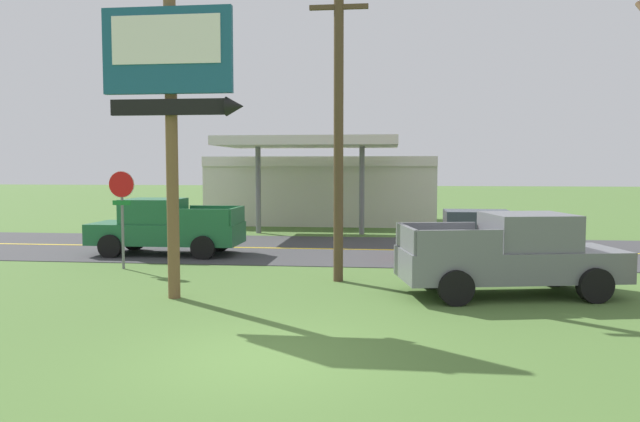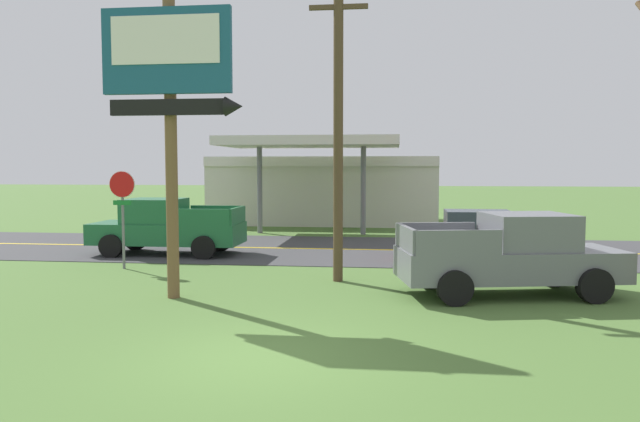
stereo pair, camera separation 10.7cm
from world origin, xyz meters
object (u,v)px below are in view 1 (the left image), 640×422
object	(u,v)px
stop_sign	(122,202)
pickup_green_on_road	(165,227)
gas_station	(323,187)
pickup_grey_parked_on_lawn	(512,255)
motel_sign	(172,88)
utility_pole	(339,111)
car_red_near_lane	(473,235)

from	to	relation	value
stop_sign	pickup_green_on_road	distance (m)	3.20
gas_station	pickup_grey_parked_on_lawn	size ratio (longest dim) A/B	2.19
pickup_grey_parked_on_lawn	pickup_green_on_road	distance (m)	12.07
gas_station	pickup_green_on_road	distance (m)	13.59
motel_sign	gas_station	bearing A→B (deg)	86.35
utility_pole	motel_sign	bearing A→B (deg)	-143.15
pickup_green_on_road	stop_sign	bearing A→B (deg)	-93.15
pickup_grey_parked_on_lawn	gas_station	bearing A→B (deg)	109.68
pickup_green_on_road	car_red_near_lane	size ratio (longest dim) A/B	1.24
utility_pole	pickup_green_on_road	distance (m)	8.50
pickup_grey_parked_on_lawn	pickup_green_on_road	bearing A→B (deg)	152.73
stop_sign	pickup_green_on_road	size ratio (longest dim) A/B	0.57
stop_sign	gas_station	world-z (taller)	gas_station
motel_sign	car_red_near_lane	distance (m)	11.10
motel_sign	utility_pole	bearing A→B (deg)	36.85
gas_station	stop_sign	bearing A→B (deg)	-105.10
motel_sign	pickup_grey_parked_on_lawn	size ratio (longest dim) A/B	1.27
stop_sign	car_red_near_lane	bearing A→B (deg)	15.72
motel_sign	stop_sign	distance (m)	5.69
utility_pole	car_red_near_lane	bearing A→B (deg)	45.74
gas_station	pickup_green_on_road	xyz separation A→B (m)	(-4.13, -12.91, -0.98)
motel_sign	utility_pole	size ratio (longest dim) A/B	0.81
utility_pole	gas_station	world-z (taller)	utility_pole
pickup_green_on_road	car_red_near_lane	xyz separation A→B (m)	(10.56, 0.00, -0.13)
car_red_near_lane	pickup_green_on_road	bearing A→B (deg)	-180.00
motel_sign	gas_station	size ratio (longest dim) A/B	0.58
motel_sign	stop_sign	bearing A→B (deg)	128.01
stop_sign	pickup_green_on_road	bearing A→B (deg)	86.85
motel_sign	pickup_green_on_road	xyz separation A→B (m)	(-2.87, 6.90, -3.91)
utility_pole	gas_station	bearing A→B (deg)	97.69
utility_pole	pickup_grey_parked_on_lawn	bearing A→B (deg)	-17.01
pickup_grey_parked_on_lawn	utility_pole	bearing A→B (deg)	162.99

